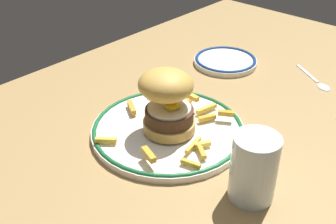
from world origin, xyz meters
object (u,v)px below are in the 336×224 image
Objects in this scene: burger at (166,100)px; side_plate at (225,61)px; water_glass at (253,171)px; spoon at (320,83)px; dinner_plate at (168,129)px.

side_plate is at bearing 17.19° from burger.
water_glass is 0.70× the size of side_plate.
side_plate is 1.26× the size of spoon.
spoon is (36.55, -12.15, -0.48)cm from dinner_plate.
spoon is at bearing -75.49° from side_plate.
burger is 33.88cm from side_plate.
burger is (-0.78, -0.34, 6.66)cm from dinner_plate.
spoon is at bearing -18.39° from dinner_plate.
burger reaches higher than water_glass.
spoon is (40.21, 7.87, -4.29)cm from water_glass.
side_plate is (30.95, 9.48, -0.00)cm from dinner_plate.
dinner_plate is 32.37cm from side_plate.
spoon is at bearing -17.56° from burger.
water_glass is at bearing -98.32° from burger.
dinner_plate is 2.33× the size of spoon.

